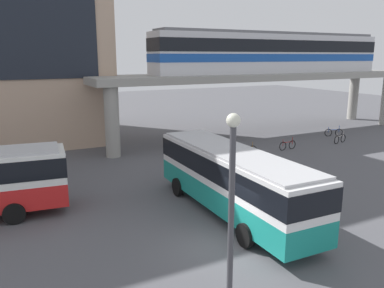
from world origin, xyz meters
name	(u,v)px	position (x,y,z in m)	size (l,w,h in m)	color
ground_plane	(139,179)	(0.00, 10.00, 0.00)	(120.00, 120.00, 0.00)	#515156
elevated_platform	(262,82)	(15.69, 18.44, 5.10)	(33.46, 6.10, 5.91)	#9E9B93
train	(273,52)	(16.90, 18.44, 7.88)	(24.89, 2.96, 3.84)	silver
bus_main	(232,175)	(2.06, 2.65, 1.99)	(2.92, 11.08, 3.22)	teal
bicycle_silver	(340,139)	(19.32, 11.66, 0.36)	(1.77, 0.41, 1.04)	black
bicycle_brown	(246,150)	(9.51, 12.01, 0.36)	(1.72, 0.62, 1.04)	black
bicycle_blue	(334,132)	(21.15, 14.11, 0.36)	(1.69, 0.72, 1.04)	black
bicycle_black	(206,155)	(6.00, 12.12, 0.36)	(1.72, 0.62, 1.04)	black
bicycle_red	(288,145)	(13.53, 11.85, 0.36)	(1.79, 0.16, 1.04)	black
lamp_post	(231,210)	(-2.55, -4.36, 3.65)	(0.36, 0.36, 6.17)	#3F3F44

